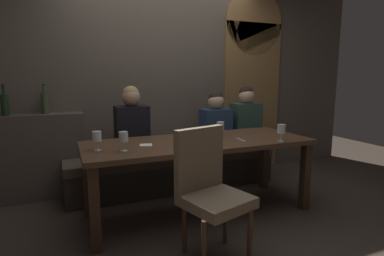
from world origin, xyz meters
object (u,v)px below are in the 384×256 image
fork_on_table (241,140)px  wine_glass_far_right (220,126)px  banquette_bench (175,171)px  wine_bottle_dark_red (5,104)px  diner_redhead (132,124)px  diner_bearded (216,122)px  diner_far_end (246,118)px  wine_glass_end_left (123,138)px  espresso_cup (190,137)px  dining_table (199,149)px  wine_glass_far_left (97,137)px  wine_bottle_pale_label (45,103)px  chair_near_side (209,185)px  wine_glass_center_back (281,130)px

fork_on_table → wine_glass_far_right: bearing=128.3°
banquette_bench → wine_bottle_dark_red: bearing=170.0°
diner_redhead → diner_bearded: (1.06, 0.05, -0.04)m
banquette_bench → diner_bearded: (0.55, 0.02, 0.56)m
diner_far_end → wine_glass_far_right: diner_far_end is taller
wine_bottle_dark_red → wine_glass_end_left: 1.55m
diner_far_end → wine_glass_end_left: diner_far_end is taller
espresso_cup → dining_table: bearing=-48.9°
espresso_cup → wine_glass_far_left: bearing=-172.4°
wine_glass_far_left → wine_glass_end_left: same height
dining_table → diner_redhead: diner_redhead is taller
diner_bearded → diner_far_end: bearing=-0.6°
diner_redhead → diner_far_end: diner_redhead is taller
wine_bottle_pale_label → wine_glass_far_left: (0.42, -1.10, -0.22)m
diner_redhead → espresso_cup: diner_redhead is taller
chair_near_side → wine_bottle_pale_label: wine_bottle_pale_label is taller
banquette_bench → diner_redhead: (-0.51, -0.03, 0.60)m
chair_near_side → wine_glass_end_left: (-0.52, 0.57, 0.29)m
wine_glass_far_left → chair_near_side: bearing=-43.3°
diner_redhead → espresso_cup: (0.45, -0.60, -0.07)m
banquette_bench → wine_glass_center_back: 1.40m
diner_far_end → wine_glass_far_left: size_ratio=4.78×
wine_bottle_dark_red → wine_glass_end_left: size_ratio=1.99×
espresso_cup → diner_redhead: bearing=126.7°
banquette_bench → diner_redhead: diner_redhead is taller
dining_table → wine_glass_center_back: size_ratio=13.41×
diner_bearded → wine_glass_center_back: bearing=-81.1°
diner_bearded → diner_far_end: (0.44, -0.00, 0.03)m
diner_far_end → wine_bottle_dark_red: 2.77m
diner_bearded → wine_bottle_dark_red: bearing=172.9°
diner_far_end → wine_glass_center_back: 1.09m
diner_bearded → fork_on_table: size_ratio=4.27×
dining_table → wine_bottle_pale_label: 1.79m
banquette_bench → wine_glass_center_back: (0.71, -1.04, 0.62)m
wine_bottle_pale_label → wine_glass_far_left: bearing=-68.9°
wine_bottle_pale_label → wine_glass_center_back: (2.10, -1.39, -0.22)m
banquette_bench → diner_redhead: 0.79m
wine_bottle_dark_red → wine_glass_center_back: (2.47, -1.35, -0.22)m
wine_glass_far_left → diner_redhead: bearing=58.2°
banquette_bench → diner_bearded: 0.79m
espresso_cup → diner_far_end: bearing=31.6°
chair_near_side → fork_on_table: chair_near_side is taller
dining_table → wine_bottle_pale_label: bearing=142.6°
wine_glass_end_left → espresso_cup: 0.73m
diner_far_end → espresso_cup: diner_far_end is taller
espresso_cup → wine_glass_center_back: bearing=-27.8°
wine_glass_far_left → espresso_cup: (0.89, 0.12, -0.09)m
diner_redhead → fork_on_table: 1.22m
chair_near_side → wine_bottle_dark_red: (-1.52, 1.73, 0.51)m
wine_bottle_dark_red → wine_glass_far_left: wine_bottle_dark_red is taller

